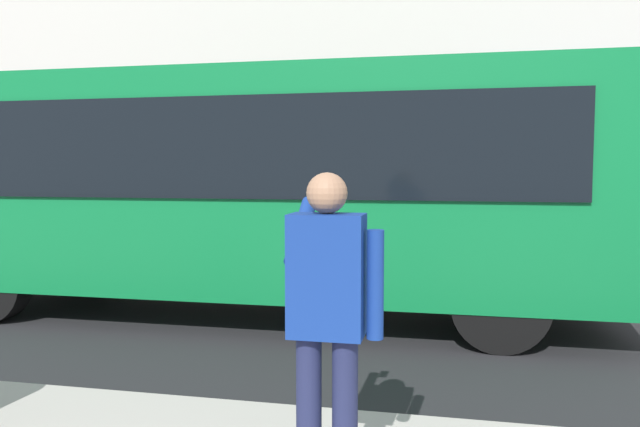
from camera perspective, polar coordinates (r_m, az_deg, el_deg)
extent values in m
plane|color=#232326|center=(7.95, 5.50, -9.42)|extent=(60.00, 60.00, 0.00)
cube|color=navy|center=(14.18, 22.86, 8.44)|extent=(4.40, 1.10, 0.24)
cube|color=#0F7238|center=(7.84, -6.40, 2.94)|extent=(9.00, 2.50, 2.60)
cube|color=black|center=(6.65, -9.84, 6.13)|extent=(7.60, 0.06, 1.10)
cylinder|color=black|center=(10.22, -20.57, -3.77)|extent=(1.00, 0.28, 1.00)
cylinder|color=black|center=(8.67, 15.38, -5.04)|extent=(1.00, 0.28, 1.00)
cylinder|color=black|center=(6.51, 16.58, -8.11)|extent=(1.00, 0.28, 1.00)
cylinder|color=#1E2347|center=(3.45, 2.36, -18.09)|extent=(0.14, 0.14, 0.82)
cylinder|color=#1E2347|center=(3.48, -1.05, -17.84)|extent=(0.14, 0.14, 0.82)
cube|color=navy|center=(3.26, 0.65, -5.83)|extent=(0.40, 0.24, 0.66)
sphere|color=#A87A5B|center=(3.21, 0.66, 1.93)|extent=(0.22, 0.22, 0.22)
cylinder|color=navy|center=(3.23, 5.22, -6.67)|extent=(0.09, 0.09, 0.58)
cylinder|color=navy|center=(3.42, -1.78, -1.63)|extent=(0.09, 0.48, 0.37)
cube|color=black|center=(3.53, 0.01, 1.80)|extent=(0.07, 0.01, 0.14)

